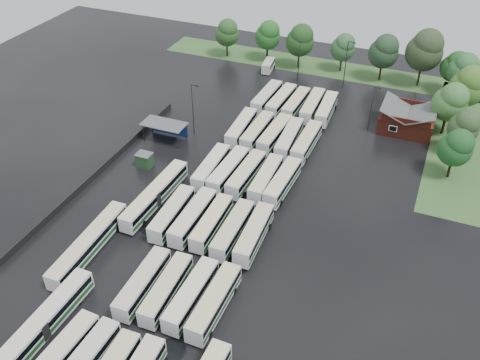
% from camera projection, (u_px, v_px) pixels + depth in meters
% --- Properties ---
extents(ground, '(160.00, 160.00, 0.00)m').
position_uv_depth(ground, '(197.00, 235.00, 79.13)').
color(ground, black).
rests_on(ground, ground).
extents(brick_building, '(10.07, 8.60, 5.39)m').
position_uv_depth(brick_building, '(407.00, 121.00, 102.55)').
color(brick_building, maroon).
rests_on(brick_building, ground).
extents(wash_shed, '(8.20, 4.20, 3.58)m').
position_uv_depth(wash_shed, '(165.00, 125.00, 99.13)').
color(wash_shed, '#2D2D30').
rests_on(wash_shed, ground).
extents(utility_hut, '(2.70, 2.20, 2.62)m').
position_uv_depth(utility_hut, '(145.00, 160.00, 92.76)').
color(utility_hut, '#1F3F22').
rests_on(utility_hut, ground).
extents(grass_strip_north, '(80.00, 10.00, 0.01)m').
position_uv_depth(grass_strip_north, '(325.00, 68.00, 126.89)').
color(grass_strip_north, '#365D2A').
rests_on(grass_strip_north, ground).
extents(grass_strip_east, '(10.00, 50.00, 0.01)m').
position_uv_depth(grass_strip_east, '(459.00, 140.00, 100.58)').
color(grass_strip_east, '#365D2A').
rests_on(grass_strip_east, ground).
extents(west_fence, '(0.10, 50.00, 1.20)m').
position_uv_depth(west_fence, '(101.00, 170.00, 91.61)').
color(west_fence, '#2D2D30').
rests_on(west_fence, ground).
extents(bus_r0c0, '(3.01, 11.56, 3.19)m').
position_uv_depth(bus_r0c0, '(60.00, 356.00, 60.09)').
color(bus_r0c0, silver).
rests_on(bus_r0c0, ground).
extents(bus_r1c1, '(2.69, 11.38, 3.15)m').
position_uv_depth(bus_r1c1, '(143.00, 283.00, 69.02)').
color(bus_r1c1, silver).
rests_on(bus_r1c1, ground).
extents(bus_r1c2, '(2.79, 11.30, 3.12)m').
position_uv_depth(bus_r1c2, '(166.00, 289.00, 68.19)').
color(bus_r1c2, silver).
rests_on(bus_r1c2, ground).
extents(bus_r1c3, '(2.54, 11.44, 3.18)m').
position_uv_depth(bus_r1c3, '(191.00, 295.00, 67.36)').
color(bus_r1c3, silver).
rests_on(bus_r1c3, ground).
extents(bus_r1c4, '(2.54, 11.74, 3.27)m').
position_uv_depth(bus_r1c4, '(214.00, 302.00, 66.35)').
color(bus_r1c4, silver).
rests_on(bus_r1c4, ground).
extents(bus_r2c0, '(2.76, 11.46, 3.17)m').
position_uv_depth(bus_r2c0, '(172.00, 213.00, 80.36)').
color(bus_r2c0, silver).
rests_on(bus_r2c0, ground).
extents(bus_r2c1, '(2.54, 11.77, 3.28)m').
position_uv_depth(bus_r2c1, '(193.00, 217.00, 79.60)').
color(bus_r2c1, silver).
rests_on(bus_r2c1, ground).
extents(bus_r2c2, '(2.64, 11.24, 3.11)m').
position_uv_depth(bus_r2c2, '(212.00, 223.00, 78.71)').
color(bus_r2c2, silver).
rests_on(bus_r2c2, ground).
extents(bus_r2c3, '(2.59, 11.55, 3.21)m').
position_uv_depth(bus_r2c3, '(233.00, 230.00, 77.37)').
color(bus_r2c3, silver).
rests_on(bus_r2c3, ground).
extents(bus_r2c4, '(2.99, 11.73, 3.24)m').
position_uv_depth(bus_r2c4, '(254.00, 234.00, 76.61)').
color(bus_r2c4, silver).
rests_on(bus_r2c4, ground).
extents(bus_r3c0, '(2.73, 11.50, 3.18)m').
position_uv_depth(bus_r3c0, '(211.00, 167.00, 90.24)').
color(bus_r3c0, silver).
rests_on(bus_r3c0, ground).
extents(bus_r3c1, '(2.98, 11.86, 3.28)m').
position_uv_depth(bus_r3c1, '(228.00, 170.00, 89.41)').
color(bus_r3c1, silver).
rests_on(bus_r3c1, ground).
extents(bus_r3c2, '(2.88, 11.66, 3.22)m').
position_uv_depth(bus_r3c2, '(246.00, 174.00, 88.61)').
color(bus_r3c2, silver).
rests_on(bus_r3c2, ground).
extents(bus_r3c3, '(2.63, 11.39, 3.16)m').
position_uv_depth(bus_r3c3, '(266.00, 178.00, 87.64)').
color(bus_r3c3, silver).
rests_on(bus_r3c3, ground).
extents(bus_r3c4, '(2.87, 11.64, 3.22)m').
position_uv_depth(bus_r3c4, '(283.00, 182.00, 86.77)').
color(bus_r3c4, silver).
rests_on(bus_r3c4, ground).
extents(bus_r4c0, '(2.96, 11.65, 3.22)m').
position_uv_depth(bus_r4c0, '(241.00, 128.00, 100.80)').
color(bus_r4c0, silver).
rests_on(bus_r4c0, ground).
extents(bus_r4c1, '(2.69, 11.57, 3.21)m').
position_uv_depth(bus_r4c1, '(257.00, 131.00, 99.75)').
color(bus_r4c1, silver).
rests_on(bus_r4c1, ground).
extents(bus_r4c2, '(3.03, 11.81, 3.26)m').
position_uv_depth(bus_r4c2, '(275.00, 134.00, 98.89)').
color(bus_r4c2, silver).
rests_on(bus_r4c2, ground).
extents(bus_r4c3, '(3.04, 11.80, 3.25)m').
position_uv_depth(bus_r4c3, '(289.00, 139.00, 97.59)').
color(bus_r4c3, silver).
rests_on(bus_r4c3, ground).
extents(bus_r4c4, '(2.62, 11.80, 3.28)m').
position_uv_depth(bus_r4c4, '(306.00, 142.00, 96.63)').
color(bus_r4c4, silver).
rests_on(bus_r4c4, ground).
extents(bus_r5c0, '(2.87, 11.74, 3.25)m').
position_uv_depth(bus_r5c0, '(267.00, 97.00, 110.81)').
color(bus_r5c0, silver).
rests_on(bus_r5c0, ground).
extents(bus_r5c1, '(3.00, 11.66, 3.22)m').
position_uv_depth(bus_r5c1, '(281.00, 101.00, 109.65)').
color(bus_r5c1, silver).
rests_on(bus_r5c1, ground).
extents(bus_r5c2, '(2.74, 11.22, 3.10)m').
position_uv_depth(bus_r5c2, '(296.00, 104.00, 108.69)').
color(bus_r5c2, silver).
rests_on(bus_r5c2, ground).
extents(bus_r5c3, '(2.81, 11.69, 3.23)m').
position_uv_depth(bus_r5c3, '(312.00, 106.00, 107.79)').
color(bus_r5c3, silver).
rests_on(bus_r5c3, ground).
extents(bus_r5c4, '(2.91, 11.35, 3.13)m').
position_uv_depth(bus_r5c4, '(326.00, 109.00, 106.83)').
color(bus_r5c4, silver).
rests_on(bus_r5c4, ground).
extents(artic_bus_west_a, '(2.62, 16.74, 3.10)m').
position_uv_depth(artic_bus_west_a, '(43.00, 324.00, 63.75)').
color(artic_bus_west_a, silver).
rests_on(artic_bus_west_a, ground).
extents(artic_bus_west_b, '(2.85, 16.95, 3.13)m').
position_uv_depth(artic_bus_west_b, '(155.00, 195.00, 84.12)').
color(artic_bus_west_b, silver).
rests_on(artic_bus_west_b, ground).
extents(artic_bus_west_c, '(2.78, 16.77, 3.10)m').
position_uv_depth(artic_bus_west_c, '(89.00, 244.00, 75.01)').
color(artic_bus_west_c, silver).
rests_on(artic_bus_west_c, ground).
extents(minibus, '(2.65, 5.69, 2.40)m').
position_uv_depth(minibus, '(268.00, 65.00, 124.73)').
color(minibus, silver).
rests_on(minibus, ground).
extents(tree_north_0, '(5.78, 5.78, 9.58)m').
position_uv_depth(tree_north_0, '(227.00, 32.00, 128.63)').
color(tree_north_0, black).
rests_on(tree_north_0, ground).
extents(tree_north_1, '(6.04, 6.04, 10.01)m').
position_uv_depth(tree_north_1, '(268.00, 35.00, 126.61)').
color(tree_north_1, black).
rests_on(tree_north_1, ground).
extents(tree_north_2, '(6.53, 6.53, 10.82)m').
position_uv_depth(tree_north_2, '(300.00, 40.00, 122.59)').
color(tree_north_2, black).
rests_on(tree_north_2, ground).
extents(tree_north_3, '(5.59, 5.58, 9.25)m').
position_uv_depth(tree_north_3, '(343.00, 47.00, 121.82)').
color(tree_north_3, '#392A1F').
rests_on(tree_north_3, ground).
extents(tree_north_4, '(6.61, 6.61, 10.95)m').
position_uv_depth(tree_north_4, '(384.00, 51.00, 117.15)').
color(tree_north_4, black).
rests_on(tree_north_4, ground).
extents(tree_north_5, '(7.96, 7.96, 13.19)m').
position_uv_depth(tree_north_5, '(425.00, 50.00, 114.07)').
color(tree_north_5, '#332418').
rests_on(tree_north_5, ground).
extents(tree_north_6, '(5.80, 5.80, 9.61)m').
position_uv_depth(tree_north_6, '(455.00, 66.00, 112.70)').
color(tree_north_6, black).
rests_on(tree_north_6, ground).
extents(tree_east_0, '(5.71, 5.71, 9.45)m').
position_uv_depth(tree_east_0, '(457.00, 147.00, 87.29)').
color(tree_east_0, black).
rests_on(tree_east_0, ground).
extents(tree_east_1, '(5.49, 5.49, 9.09)m').
position_uv_depth(tree_east_1, '(465.00, 126.00, 93.15)').
color(tree_east_1, black).
rests_on(tree_east_1, ground).
extents(tree_east_2, '(6.49, 6.49, 10.76)m').
position_uv_depth(tree_east_2, '(451.00, 102.00, 98.34)').
color(tree_east_2, black).
rests_on(tree_east_2, ground).
extents(tree_east_3, '(7.05, 7.05, 11.67)m').
position_uv_depth(tree_east_3, '(469.00, 86.00, 102.36)').
color(tree_east_3, '#3C2A1D').
rests_on(tree_east_3, ground).
extents(tree_east_4, '(6.25, 6.25, 10.36)m').
position_uv_depth(tree_east_4, '(464.00, 69.00, 110.40)').
color(tree_east_4, '#3B2714').
rests_on(tree_east_4, ground).
extents(lamp_post_ne, '(1.42, 0.28, 9.22)m').
position_uv_depth(lamp_post_ne, '(372.00, 105.00, 100.47)').
color(lamp_post_ne, '#2D2D30').
rests_on(lamp_post_ne, ground).
extents(lamp_post_nw, '(1.59, 0.31, 10.31)m').
position_uv_depth(lamp_post_nw, '(193.00, 105.00, 99.09)').
color(lamp_post_nw, '#2D2D30').
rests_on(lamp_post_nw, ground).
extents(lamp_post_back_w, '(1.48, 0.29, 9.60)m').
position_uv_depth(lamp_post_back_w, '(300.00, 58.00, 117.59)').
color(lamp_post_back_w, '#2D2D30').
rests_on(lamp_post_back_w, ground).
extents(lamp_post_back_e, '(1.66, 0.32, 10.78)m').
position_uv_depth(lamp_post_back_e, '(347.00, 61.00, 114.57)').
color(lamp_post_back_e, '#2D2D30').
rests_on(lamp_post_back_e, ground).
extents(puddle_0, '(4.17, 4.17, 0.01)m').
position_uv_depth(puddle_0, '(100.00, 350.00, 62.82)').
color(puddle_0, black).
rests_on(puddle_0, ground).
extents(puddle_1, '(3.67, 3.67, 0.01)m').
position_uv_depth(puddle_1, '(171.00, 351.00, 62.72)').
color(puddle_1, black).
rests_on(puddle_1, ground).
extents(puddle_2, '(7.76, 7.76, 0.01)m').
position_uv_depth(puddle_2, '(161.00, 221.00, 81.73)').
color(puddle_2, black).
rests_on(puddle_2, ground).
extents(puddle_3, '(4.87, 4.87, 0.01)m').
position_uv_depth(puddle_3, '(229.00, 268.00, 73.62)').
color(puddle_3, black).
rests_on(puddle_3, ground).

